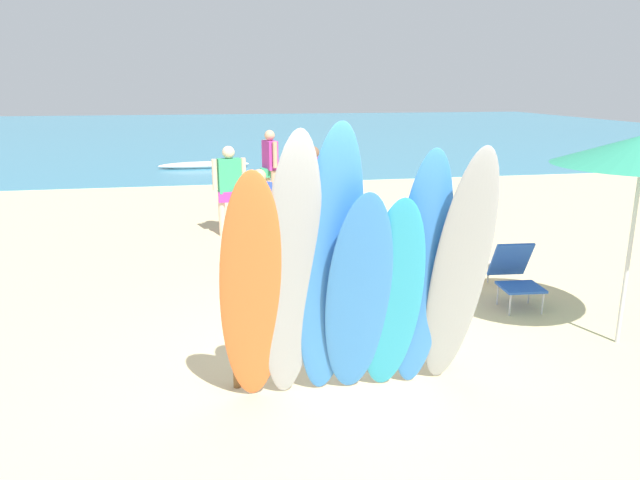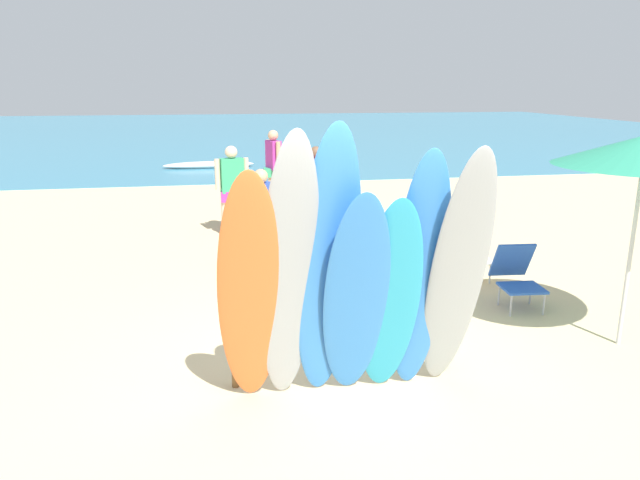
{
  "view_description": "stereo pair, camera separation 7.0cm",
  "coord_description": "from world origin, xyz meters",
  "px_view_note": "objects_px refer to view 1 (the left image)",
  "views": [
    {
      "loc": [
        -1.2,
        -5.05,
        2.76
      ],
      "look_at": [
        0.0,
        1.24,
        1.06
      ],
      "focal_mm": 33.02,
      "sensor_mm": 36.0,
      "label": 1
    },
    {
      "loc": [
        -1.13,
        -5.06,
        2.76
      ],
      "look_at": [
        0.0,
        1.24,
        1.06
      ],
      "focal_mm": 33.02,
      "sensor_mm": 36.0,
      "label": 2
    }
  ],
  "objects_px": {
    "beachgoer_photographing": "(340,168)",
    "surfboard_blue_3": "(358,300)",
    "surfboard_blue_2": "(330,270)",
    "beach_chair_blue": "(515,273)",
    "surfboard_blue_5": "(421,277)",
    "beachgoer_by_water": "(230,184)",
    "beachgoer_strolling": "(313,184)",
    "beachgoer_midbeach": "(270,162)",
    "surfboard_grey_6": "(459,276)",
    "beachgoer_near_rack": "(260,212)",
    "surfboard_orange_0": "(252,295)",
    "surfboard_teal_4": "(392,300)",
    "beach_chair_red": "(469,247)",
    "distant_boat": "(204,165)",
    "surfboard_grey_1": "(291,276)",
    "surfboard_rack": "(344,324)"
  },
  "relations": [
    {
      "from": "beachgoer_photographing",
      "to": "surfboard_blue_3",
      "type": "bearing_deg",
      "value": -149.25
    },
    {
      "from": "surfboard_grey_1",
      "to": "beachgoer_midbeach",
      "type": "distance_m",
      "value": 9.04
    },
    {
      "from": "surfboard_grey_1",
      "to": "surfboard_blue_3",
      "type": "height_order",
      "value": "surfboard_grey_1"
    },
    {
      "from": "surfboard_rack",
      "to": "beachgoer_photographing",
      "type": "distance_m",
      "value": 7.64
    },
    {
      "from": "surfboard_teal_4",
      "to": "beachgoer_photographing",
      "type": "xyz_separation_m",
      "value": [
        1.32,
        7.97,
        0.03
      ]
    },
    {
      "from": "surfboard_orange_0",
      "to": "beach_chair_red",
      "type": "relative_size",
      "value": 2.78
    },
    {
      "from": "distant_boat",
      "to": "beach_chair_red",
      "type": "bearing_deg",
      "value": -72.69
    },
    {
      "from": "beachgoer_strolling",
      "to": "distant_boat",
      "type": "relative_size",
      "value": 0.54
    },
    {
      "from": "beachgoer_midbeach",
      "to": "beach_chair_blue",
      "type": "height_order",
      "value": "beachgoer_midbeach"
    },
    {
      "from": "surfboard_teal_4",
      "to": "beachgoer_photographing",
      "type": "height_order",
      "value": "surfboard_teal_4"
    },
    {
      "from": "surfboard_blue_2",
      "to": "beach_chair_red",
      "type": "xyz_separation_m",
      "value": [
        2.77,
        3.24,
        -0.83
      ]
    },
    {
      "from": "surfboard_blue_3",
      "to": "distant_boat",
      "type": "xyz_separation_m",
      "value": [
        -1.33,
        15.67,
        -0.89
      ]
    },
    {
      "from": "surfboard_blue_2",
      "to": "beach_chair_blue",
      "type": "height_order",
      "value": "surfboard_blue_2"
    },
    {
      "from": "surfboard_grey_1",
      "to": "beachgoer_by_water",
      "type": "distance_m",
      "value": 6.36
    },
    {
      "from": "surfboard_orange_0",
      "to": "beachgoer_strolling",
      "type": "xyz_separation_m",
      "value": [
        1.62,
        6.21,
        -0.14
      ]
    },
    {
      "from": "beachgoer_photographing",
      "to": "beach_chair_red",
      "type": "relative_size",
      "value": 2.13
    },
    {
      "from": "beachgoer_midbeach",
      "to": "beach_chair_red",
      "type": "xyz_separation_m",
      "value": [
        2.32,
        -5.74,
        -0.58
      ]
    },
    {
      "from": "beachgoer_midbeach",
      "to": "beachgoer_by_water",
      "type": "distance_m",
      "value": 2.85
    },
    {
      "from": "surfboard_blue_2",
      "to": "surfboard_blue_5",
      "type": "height_order",
      "value": "surfboard_blue_2"
    },
    {
      "from": "surfboard_blue_3",
      "to": "beachgoer_strolling",
      "type": "bearing_deg",
      "value": 85.73
    },
    {
      "from": "beachgoer_near_rack",
      "to": "beach_chair_red",
      "type": "xyz_separation_m",
      "value": [
        2.99,
        -0.85,
        -0.46
      ]
    },
    {
      "from": "beach_chair_red",
      "to": "beach_chair_blue",
      "type": "distance_m",
      "value": 1.25
    },
    {
      "from": "surfboard_grey_1",
      "to": "beachgoer_midbeach",
      "type": "bearing_deg",
      "value": 79.73
    },
    {
      "from": "beachgoer_midbeach",
      "to": "distant_boat",
      "type": "bearing_deg",
      "value": 175.43
    },
    {
      "from": "surfboard_grey_1",
      "to": "surfboard_grey_6",
      "type": "relative_size",
      "value": 1.04
    },
    {
      "from": "surfboard_orange_0",
      "to": "surfboard_blue_2",
      "type": "relative_size",
      "value": 0.87
    },
    {
      "from": "surfboard_orange_0",
      "to": "surfboard_grey_6",
      "type": "bearing_deg",
      "value": -2.34
    },
    {
      "from": "surfboard_blue_3",
      "to": "beachgoer_midbeach",
      "type": "xyz_separation_m",
      "value": [
        0.22,
        9.02,
        0.01
      ]
    },
    {
      "from": "beachgoer_photographing",
      "to": "surfboard_blue_2",
      "type": "bearing_deg",
      "value": -150.95
    },
    {
      "from": "surfboard_blue_5",
      "to": "beachgoer_by_water",
      "type": "bearing_deg",
      "value": 107.76
    },
    {
      "from": "beachgoer_photographing",
      "to": "beach_chair_blue",
      "type": "height_order",
      "value": "beachgoer_photographing"
    },
    {
      "from": "beachgoer_midbeach",
      "to": "distant_boat",
      "type": "height_order",
      "value": "beachgoer_midbeach"
    },
    {
      "from": "surfboard_grey_6",
      "to": "beachgoer_by_water",
      "type": "relative_size",
      "value": 1.46
    },
    {
      "from": "surfboard_blue_5",
      "to": "beachgoer_by_water",
      "type": "distance_m",
      "value": 6.47
    },
    {
      "from": "surfboard_blue_3",
      "to": "distant_boat",
      "type": "relative_size",
      "value": 0.68
    },
    {
      "from": "beachgoer_strolling",
      "to": "beachgoer_midbeach",
      "type": "relative_size",
      "value": 0.94
    },
    {
      "from": "surfboard_teal_4",
      "to": "beachgoer_photographing",
      "type": "distance_m",
      "value": 8.08
    },
    {
      "from": "beachgoer_near_rack",
      "to": "beachgoer_midbeach",
      "type": "bearing_deg",
      "value": -146.27
    },
    {
      "from": "beach_chair_blue",
      "to": "beach_chair_red",
      "type": "bearing_deg",
      "value": 97.78
    },
    {
      "from": "surfboard_blue_2",
      "to": "beachgoer_strolling",
      "type": "bearing_deg",
      "value": 76.78
    },
    {
      "from": "beachgoer_strolling",
      "to": "beach_chair_red",
      "type": "height_order",
      "value": "beachgoer_strolling"
    },
    {
      "from": "surfboard_blue_5",
      "to": "beach_chair_blue",
      "type": "xyz_separation_m",
      "value": [
        2.03,
        1.98,
        -0.73
      ]
    },
    {
      "from": "beachgoer_strolling",
      "to": "beachgoer_by_water",
      "type": "height_order",
      "value": "beachgoer_by_water"
    },
    {
      "from": "beach_chair_blue",
      "to": "surfboard_rack",
      "type": "bearing_deg",
      "value": -145.24
    },
    {
      "from": "surfboard_grey_1",
      "to": "beachgoer_near_rack",
      "type": "bearing_deg",
      "value": 83.24
    },
    {
      "from": "surfboard_blue_2",
      "to": "beachgoer_midbeach",
      "type": "height_order",
      "value": "surfboard_blue_2"
    },
    {
      "from": "surfboard_blue_2",
      "to": "beachgoer_midbeach",
      "type": "xyz_separation_m",
      "value": [
        0.45,
        8.97,
        -0.25
      ]
    },
    {
      "from": "surfboard_blue_2",
      "to": "beachgoer_midbeach",
      "type": "bearing_deg",
      "value": 82.78
    },
    {
      "from": "surfboard_grey_6",
      "to": "beachgoer_midbeach",
      "type": "relative_size",
      "value": 1.4
    },
    {
      "from": "surfboard_grey_6",
      "to": "beachgoer_near_rack",
      "type": "relative_size",
      "value": 1.58
    }
  ]
}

